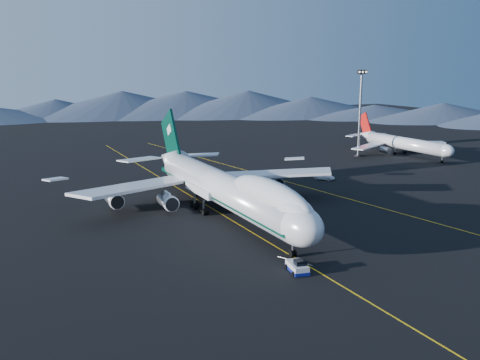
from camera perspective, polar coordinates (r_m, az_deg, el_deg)
name	(u,v)px	position (r m, az deg, el deg)	size (l,w,h in m)	color
ground	(224,216)	(108.37, -1.72, -3.82)	(500.00, 500.00, 0.00)	black
taxiway_line_main	(224,216)	(108.37, -1.72, -3.82)	(0.25, 220.00, 0.01)	#EAB50D
taxiway_line_side	(320,191)	(131.19, 8.48, -1.14)	(0.25, 200.00, 0.01)	#EAB50D
boeing_747	(224,188)	(106.97, -1.74, -0.82)	(59.62, 72.43, 19.37)	silver
pushback_tug	(297,268)	(79.93, 6.12, -9.28)	(3.28, 4.90, 1.98)	silver
second_jet	(401,143)	(191.41, 16.84, 3.80)	(40.66, 45.94, 13.07)	silver
service_van	(324,177)	(144.24, 8.98, 0.35)	(2.59, 5.61, 1.56)	white
floodlight_mast	(360,113)	(182.80, 12.67, 6.97)	(3.52, 2.64, 28.52)	black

